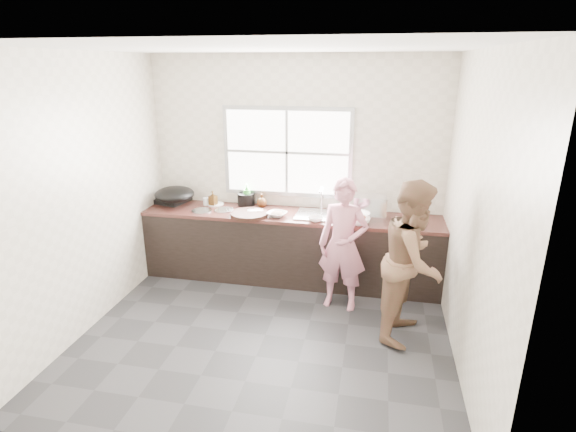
% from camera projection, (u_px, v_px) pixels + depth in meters
% --- Properties ---
extents(floor, '(3.60, 3.20, 0.01)m').
position_uv_depth(floor, '(265.00, 335.00, 4.50)').
color(floor, '#2C2C2E').
rests_on(floor, ground).
extents(ceiling, '(3.60, 3.20, 0.01)m').
position_uv_depth(ceiling, '(260.00, 47.00, 3.63)').
color(ceiling, silver).
rests_on(ceiling, wall_back).
extents(wall_back, '(3.60, 0.01, 2.70)m').
position_uv_depth(wall_back, '(295.00, 168.00, 5.55)').
color(wall_back, beige).
rests_on(wall_back, ground).
extents(wall_left, '(0.01, 3.20, 2.70)m').
position_uv_depth(wall_left, '(85.00, 196.00, 4.40)').
color(wall_left, beige).
rests_on(wall_left, ground).
extents(wall_right, '(0.01, 3.20, 2.70)m').
position_uv_depth(wall_right, '(474.00, 220.00, 3.72)').
color(wall_right, beige).
rests_on(wall_right, ground).
extents(wall_front, '(3.60, 0.01, 2.70)m').
position_uv_depth(wall_front, '(193.00, 289.00, 2.57)').
color(wall_front, beige).
rests_on(wall_front, ground).
extents(cabinet, '(3.60, 0.62, 0.82)m').
position_uv_depth(cabinet, '(290.00, 248.00, 5.56)').
color(cabinet, black).
rests_on(cabinet, floor).
extents(countertop, '(3.60, 0.64, 0.04)m').
position_uv_depth(countertop, '(290.00, 215.00, 5.42)').
color(countertop, '#3D1E19').
rests_on(countertop, cabinet).
extents(sink, '(0.55, 0.45, 0.02)m').
position_uv_depth(sink, '(319.00, 215.00, 5.35)').
color(sink, silver).
rests_on(sink, countertop).
extents(faucet, '(0.02, 0.02, 0.30)m').
position_uv_depth(faucet, '(322.00, 199.00, 5.49)').
color(faucet, silver).
rests_on(faucet, countertop).
extents(window_frame, '(1.60, 0.05, 1.10)m').
position_uv_depth(window_frame, '(287.00, 152.00, 5.49)').
color(window_frame, '#9EA0A5').
rests_on(window_frame, wall_back).
extents(window_glazing, '(1.50, 0.01, 1.00)m').
position_uv_depth(window_glazing, '(287.00, 153.00, 5.47)').
color(window_glazing, white).
rests_on(window_glazing, window_frame).
extents(woman, '(0.54, 0.40, 1.36)m').
position_uv_depth(woman, '(343.00, 249.00, 4.83)').
color(woman, pink).
rests_on(woman, floor).
extents(person_side, '(0.80, 0.91, 1.59)m').
position_uv_depth(person_side, '(413.00, 261.00, 4.28)').
color(person_side, brown).
rests_on(person_side, floor).
extents(cutting_board, '(0.55, 0.55, 0.04)m').
position_uv_depth(cutting_board, '(249.00, 214.00, 5.33)').
color(cutting_board, black).
rests_on(cutting_board, countertop).
extents(cleaver, '(0.20, 0.14, 0.01)m').
position_uv_depth(cleaver, '(255.00, 210.00, 5.42)').
color(cleaver, silver).
rests_on(cleaver, cutting_board).
extents(bowl_mince, '(0.28, 0.28, 0.06)m').
position_uv_depth(bowl_mince, '(277.00, 214.00, 5.31)').
color(bowl_mince, silver).
rests_on(bowl_mince, countertop).
extents(bowl_crabs, '(0.24, 0.24, 0.07)m').
position_uv_depth(bowl_crabs, '(359.00, 221.00, 5.06)').
color(bowl_crabs, white).
rests_on(bowl_crabs, countertop).
extents(bowl_held, '(0.24, 0.24, 0.07)m').
position_uv_depth(bowl_held, '(316.00, 218.00, 5.15)').
color(bowl_held, white).
rests_on(bowl_held, countertop).
extents(black_pot, '(0.26, 0.26, 0.16)m').
position_uv_depth(black_pot, '(246.00, 199.00, 5.72)').
color(black_pot, black).
rests_on(black_pot, countertop).
extents(plate_food, '(0.27, 0.27, 0.02)m').
position_uv_depth(plate_food, '(215.00, 204.00, 5.76)').
color(plate_food, white).
rests_on(plate_food, countertop).
extents(bottle_green, '(0.13, 0.13, 0.28)m').
position_uv_depth(bottle_green, '(247.00, 194.00, 5.70)').
color(bottle_green, green).
rests_on(bottle_green, countertop).
extents(bottle_brown_tall, '(0.10, 0.10, 0.18)m').
position_uv_depth(bottle_brown_tall, '(213.00, 199.00, 5.69)').
color(bottle_brown_tall, '#402910').
rests_on(bottle_brown_tall, countertop).
extents(bottle_brown_short, '(0.14, 0.14, 0.15)m').
position_uv_depth(bottle_brown_short, '(262.00, 201.00, 5.66)').
color(bottle_brown_short, '#462711').
rests_on(bottle_brown_short, countertop).
extents(glass_jar, '(0.09, 0.09, 0.09)m').
position_uv_depth(glass_jar, '(206.00, 201.00, 5.74)').
color(glass_jar, white).
rests_on(glass_jar, countertop).
extents(burner, '(0.46, 0.46, 0.06)m').
position_uv_depth(burner, '(172.00, 200.00, 5.87)').
color(burner, black).
rests_on(burner, countertop).
extents(wok, '(0.51, 0.51, 0.19)m').
position_uv_depth(wok, '(175.00, 194.00, 5.66)').
color(wok, black).
rests_on(wok, burner).
extents(dish_rack, '(0.37, 0.26, 0.28)m').
position_uv_depth(dish_rack, '(370.00, 207.00, 5.20)').
color(dish_rack, silver).
rests_on(dish_rack, countertop).
extents(pot_lid_left, '(0.29, 0.29, 0.01)m').
position_uv_depth(pot_lid_left, '(202.00, 211.00, 5.50)').
color(pot_lid_left, '#B6B9BD').
rests_on(pot_lid_left, countertop).
extents(pot_lid_right, '(0.27, 0.27, 0.01)m').
position_uv_depth(pot_lid_right, '(224.00, 210.00, 5.54)').
color(pot_lid_right, silver).
rests_on(pot_lid_right, countertop).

